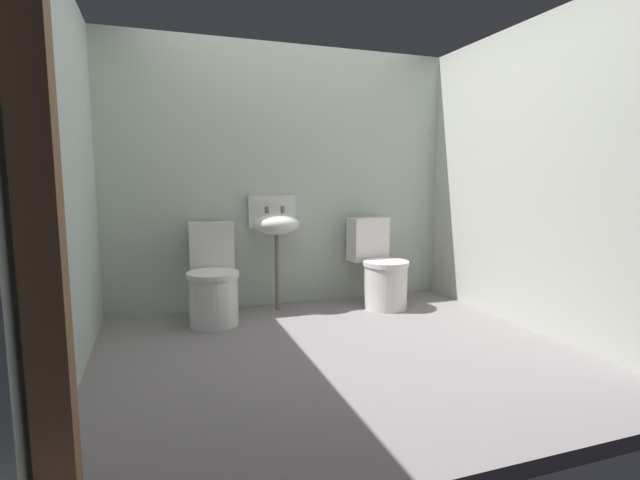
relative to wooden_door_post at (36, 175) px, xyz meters
The scene contains 8 objects.
ground_plane 2.18m from the wooden_door_post, 36.93° to the left, with size 3.48×2.89×0.08m, color gray.
wall_back 2.80m from the wooden_door_post, 58.63° to the left, with size 3.48×0.10×2.29m, color #AFBEAA.
wall_left 1.20m from the wooden_door_post, 96.40° to the left, with size 0.10×2.69×2.29m, color #ABBBB1.
wall_right 3.27m from the wooden_door_post, 21.41° to the left, with size 0.10×2.69×2.29m, color #B5B8AC.
wooden_door_post is the anchor object (origin of this frame).
toilet_left 2.29m from the wooden_door_post, 69.07° to the left, with size 0.44×0.63×0.78m.
toilet_right 3.10m from the wooden_door_post, 41.74° to the left, with size 0.45×0.63×0.78m.
sink 2.58m from the wooden_door_post, 58.72° to the left, with size 0.42×0.35×0.99m.
Camera 1 is at (-1.09, -2.85, 1.13)m, focal length 26.49 mm.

